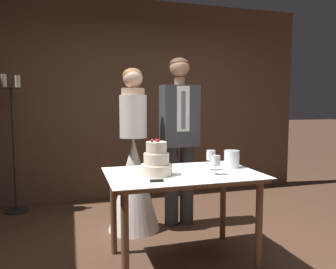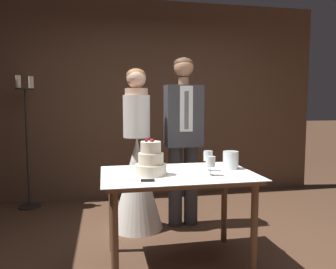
# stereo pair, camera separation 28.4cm
# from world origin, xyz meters

# --- Properties ---
(wall_back) EXTENTS (4.86, 0.12, 2.76)m
(wall_back) POSITION_xyz_m (0.00, 2.30, 1.38)
(wall_back) COLOR #513828
(wall_back) RESTS_ON ground_plane
(cake_table) EXTENTS (1.24, 0.81, 0.76)m
(cake_table) POSITION_xyz_m (-0.13, 0.19, 0.67)
(cake_table) COLOR brown
(cake_table) RESTS_ON ground_plane
(tiered_cake) EXTENTS (0.25, 0.25, 0.29)m
(tiered_cake) POSITION_xyz_m (-0.35, 0.16, 0.87)
(tiered_cake) COLOR beige
(tiered_cake) RESTS_ON cake_table
(cake_knife) EXTENTS (0.39, 0.07, 0.02)m
(cake_knife) POSITION_xyz_m (-0.35, -0.07, 0.77)
(cake_knife) COLOR silver
(cake_knife) RESTS_ON cake_table
(wine_glass_near) EXTENTS (0.08, 0.08, 0.17)m
(wine_glass_near) POSITION_xyz_m (0.14, 0.23, 0.89)
(wine_glass_near) COLOR silver
(wine_glass_near) RESTS_ON cake_table
(wine_glass_middle) EXTENTS (0.07, 0.07, 0.15)m
(wine_glass_middle) POSITION_xyz_m (0.10, 0.04, 0.87)
(wine_glass_middle) COLOR silver
(wine_glass_middle) RESTS_ON cake_table
(hurricane_candle) EXTENTS (0.13, 0.13, 0.15)m
(hurricane_candle) POSITION_xyz_m (0.36, 0.27, 0.84)
(hurricane_candle) COLOR silver
(hurricane_candle) RESTS_ON cake_table
(bride) EXTENTS (0.54, 0.54, 1.69)m
(bride) POSITION_xyz_m (-0.38, 1.02, 0.62)
(bride) COLOR white
(bride) RESTS_ON ground_plane
(groom) EXTENTS (0.39, 0.25, 1.81)m
(groom) POSITION_xyz_m (0.12, 1.02, 1.01)
(groom) COLOR #38383D
(groom) RESTS_ON ground_plane
(candle_stand) EXTENTS (0.28, 0.28, 1.68)m
(candle_stand) POSITION_xyz_m (-1.67, 1.99, 0.80)
(candle_stand) COLOR black
(candle_stand) RESTS_ON ground_plane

